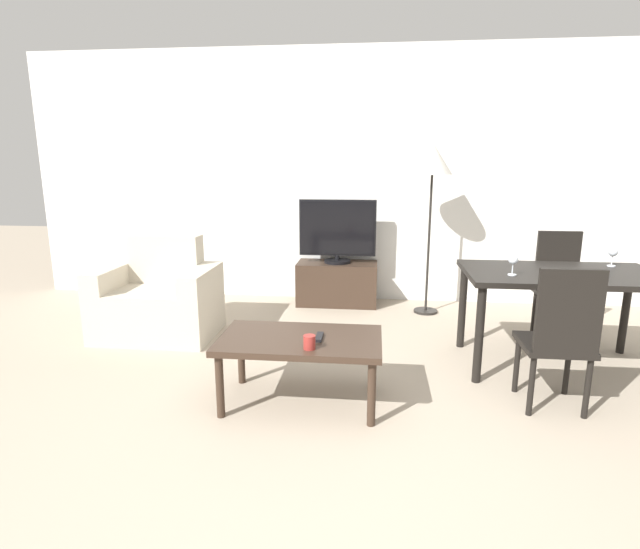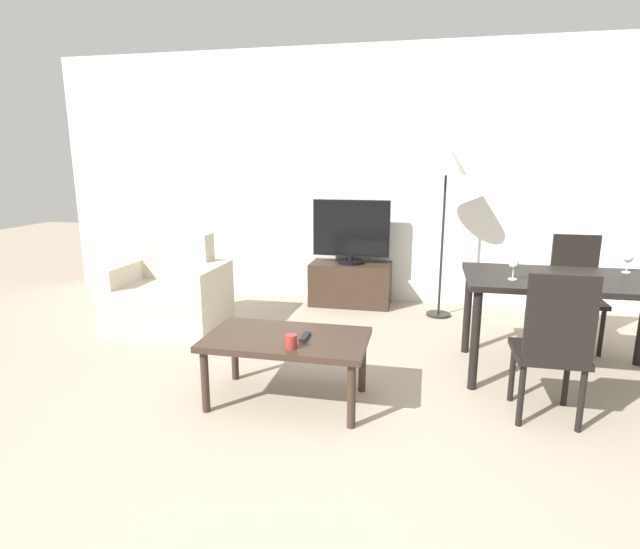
# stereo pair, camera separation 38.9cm
# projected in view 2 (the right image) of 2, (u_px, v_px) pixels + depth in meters

# --- Properties ---
(ground_plane) EXTENTS (18.00, 18.00, 0.00)m
(ground_plane) POSITION_uv_depth(u_px,v_px,m) (306.00, 483.00, 2.42)
(ground_plane) COLOR tan
(wall_back) EXTENTS (7.46, 0.06, 2.70)m
(wall_back) POSITION_uv_depth(u_px,v_px,m) (380.00, 178.00, 5.35)
(wall_back) COLOR white
(wall_back) RESTS_ON ground_plane
(armchair) EXTENTS (1.01, 0.71, 0.87)m
(armchair) POSITION_uv_depth(u_px,v_px,m) (169.00, 297.00, 4.57)
(armchair) COLOR beige
(armchair) RESTS_ON ground_plane
(tv_stand) EXTENTS (0.85, 0.42, 0.46)m
(tv_stand) POSITION_uv_depth(u_px,v_px,m) (350.00, 284.00, 5.38)
(tv_stand) COLOR #38281E
(tv_stand) RESTS_ON ground_plane
(tv) EXTENTS (0.81, 0.28, 0.67)m
(tv) POSITION_uv_depth(u_px,v_px,m) (351.00, 232.00, 5.26)
(tv) COLOR black
(tv) RESTS_ON tv_stand
(coffee_table) EXTENTS (1.02, 0.60, 0.44)m
(coffee_table) POSITION_uv_depth(u_px,v_px,m) (287.00, 344.00, 3.16)
(coffee_table) COLOR #38281E
(coffee_table) RESTS_ON ground_plane
(dining_table) EXTENTS (1.39, 0.81, 0.74)m
(dining_table) POSITION_uv_depth(u_px,v_px,m) (568.00, 289.00, 3.48)
(dining_table) COLOR black
(dining_table) RESTS_ON ground_plane
(dining_chair_near) EXTENTS (0.40, 0.40, 0.93)m
(dining_chair_near) POSITION_uv_depth(u_px,v_px,m) (553.00, 343.00, 2.87)
(dining_chair_near) COLOR black
(dining_chair_near) RESTS_ON ground_plane
(dining_chair_far) EXTENTS (0.40, 0.40, 0.93)m
(dining_chair_far) POSITION_uv_depth(u_px,v_px,m) (575.00, 287.00, 4.15)
(dining_chair_far) COLOR black
(dining_chair_far) RESTS_ON ground_plane
(floor_lamp) EXTENTS (0.38, 0.38, 1.69)m
(floor_lamp) POSITION_uv_depth(u_px,v_px,m) (446.00, 165.00, 4.71)
(floor_lamp) COLOR black
(floor_lamp) RESTS_ON ground_plane
(remote_primary) EXTENTS (0.04, 0.15, 0.02)m
(remote_primary) POSITION_uv_depth(u_px,v_px,m) (305.00, 337.00, 3.12)
(remote_primary) COLOR black
(remote_primary) RESTS_ON coffee_table
(cup_white_near) EXTENTS (0.07, 0.07, 0.08)m
(cup_white_near) POSITION_uv_depth(u_px,v_px,m) (291.00, 342.00, 2.94)
(cup_white_near) COLOR maroon
(cup_white_near) RESTS_ON coffee_table
(wine_glass_left) EXTENTS (0.07, 0.07, 0.15)m
(wine_glass_left) POSITION_uv_depth(u_px,v_px,m) (628.00, 259.00, 3.58)
(wine_glass_left) COLOR silver
(wine_glass_left) RESTS_ON dining_table
(wine_glass_center) EXTENTS (0.07, 0.07, 0.15)m
(wine_glass_center) POSITION_uv_depth(u_px,v_px,m) (514.00, 265.00, 3.37)
(wine_glass_center) COLOR silver
(wine_glass_center) RESTS_ON dining_table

